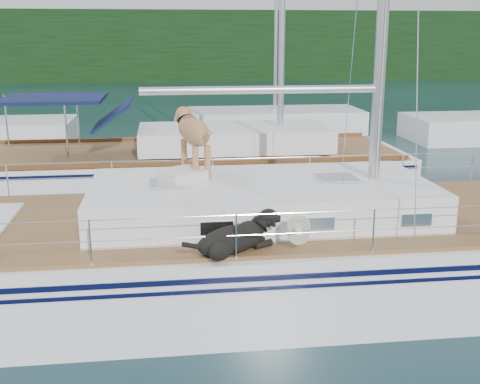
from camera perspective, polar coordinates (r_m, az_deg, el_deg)
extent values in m
plane|color=black|center=(9.77, -2.80, -9.51)|extent=(120.00, 120.00, 0.00)
cube|color=black|center=(53.90, -6.79, 13.58)|extent=(90.00, 3.00, 6.00)
cube|color=#595147|center=(55.20, -6.73, 11.11)|extent=(92.00, 1.00, 1.20)
cube|color=white|center=(9.58, -2.84, -6.78)|extent=(12.00, 3.80, 1.40)
cube|color=brown|center=(9.33, -2.89, -2.61)|extent=(11.52, 3.50, 0.06)
cube|color=white|center=(9.34, 1.98, -0.64)|extent=(5.20, 2.50, 0.55)
cylinder|color=silver|center=(9.04, 2.08, 9.65)|extent=(3.60, 0.12, 0.12)
cylinder|color=silver|center=(7.50, -1.90, -2.26)|extent=(10.56, 0.01, 0.01)
cylinder|color=silver|center=(10.88, -3.66, 3.10)|extent=(10.56, 0.01, 0.01)
cube|color=blue|center=(10.43, -11.25, -0.67)|extent=(0.83, 0.66, 0.06)
cube|color=silver|center=(9.42, -5.45, 1.65)|extent=(0.80, 0.76, 0.16)
torus|color=beige|center=(7.78, 5.57, -3.23)|extent=(0.41, 0.19, 0.39)
cube|color=white|center=(15.53, -4.97, 1.44)|extent=(11.00, 3.50, 1.30)
cube|color=brown|center=(15.39, -5.03, 3.79)|extent=(10.56, 3.29, 0.06)
cube|color=white|center=(15.42, -0.58, 5.19)|extent=(4.80, 2.30, 0.55)
cube|color=#101A45|center=(15.40, -17.26, 8.47)|extent=(2.40, 2.30, 0.08)
cube|color=white|center=(25.58, 3.30, 6.61)|extent=(7.20, 3.00, 1.10)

